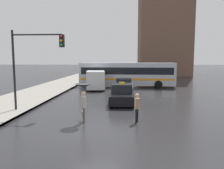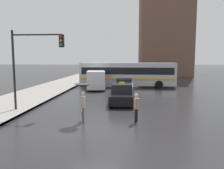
{
  "view_description": "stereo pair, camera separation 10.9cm",
  "coord_description": "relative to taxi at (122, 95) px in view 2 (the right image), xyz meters",
  "views": [
    {
      "loc": [
        1.43,
        -10.39,
        3.43
      ],
      "look_at": [
        0.36,
        7.62,
        1.4
      ],
      "focal_mm": 35.0,
      "sensor_mm": 36.0,
      "label": 1
    },
    {
      "loc": [
        1.54,
        -10.38,
        3.43
      ],
      "look_at": [
        0.36,
        7.62,
        1.4
      ],
      "focal_mm": 35.0,
      "sensor_mm": 36.0,
      "label": 2
    }
  ],
  "objects": [
    {
      "name": "pedestrian_man",
      "position": [
        0.89,
        -5.19,
        0.24
      ],
      "size": [
        0.36,
        0.44,
        1.61
      ],
      "rotation": [
        0.0,
        0.0,
        -1.87
      ],
      "color": "black",
      "rests_on": "ground_plane"
    },
    {
      "name": "traffic_light",
      "position": [
        -5.63,
        -3.22,
        3.03
      ],
      "size": [
        3.44,
        0.38,
        5.34
      ],
      "color": "black",
      "rests_on": "ground_plane"
    },
    {
      "name": "ground_plane",
      "position": [
        -1.21,
        -6.67,
        -0.69
      ],
      "size": [
        300.0,
        300.0,
        0.0
      ],
      "primitive_type": "plane",
      "color": "#262628"
    },
    {
      "name": "building_tower_near",
      "position": [
        8.85,
        34.28,
        13.56
      ],
      "size": [
        10.79,
        11.5,
        28.51
      ],
      "color": "brown",
      "rests_on": "ground_plane"
    },
    {
      "name": "pedestrian_with_umbrella",
      "position": [
        -2.03,
        -5.43,
        0.97
      ],
      "size": [
        0.93,
        0.93,
        2.14
      ],
      "rotation": [
        0.0,
        0.0,
        1.76
      ],
      "color": "#4C473D",
      "rests_on": "ground_plane"
    },
    {
      "name": "sedan_red",
      "position": [
        0.11,
        5.99,
        -0.03
      ],
      "size": [
        1.91,
        4.35,
        1.45
      ],
      "rotation": [
        0.0,
        0.0,
        3.14
      ],
      "color": "#B7B2AD",
      "rests_on": "ground_plane"
    },
    {
      "name": "city_bus",
      "position": [
        0.47,
        10.87,
        1.02
      ],
      "size": [
        12.09,
        3.23,
        3.07
      ],
      "rotation": [
        0.0,
        0.0,
        1.51
      ],
      "color": "#B2B7C1",
      "rests_on": "ground_plane"
    },
    {
      "name": "ambulance_van",
      "position": [
        -3.29,
        8.94,
        0.51
      ],
      "size": [
        2.7,
        5.78,
        2.17
      ],
      "rotation": [
        0.0,
        0.0,
        3.27
      ],
      "color": "silver",
      "rests_on": "ground_plane"
    },
    {
      "name": "taxi",
      "position": [
        0.0,
        0.0,
        0.0
      ],
      "size": [
        1.91,
        4.06,
        1.71
      ],
      "rotation": [
        0.0,
        0.0,
        3.14
      ],
      "color": "black",
      "rests_on": "ground_plane"
    }
  ]
}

